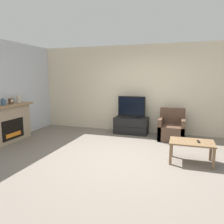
# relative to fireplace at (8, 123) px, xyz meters

# --- Properties ---
(ground_plane) EXTENTS (24.00, 24.00, 0.00)m
(ground_plane) POSITION_rel_fireplace_xyz_m (3.24, -0.21, -0.51)
(ground_plane) COLOR slate
(wall_back) EXTENTS (12.00, 0.06, 2.70)m
(wall_back) POSITION_rel_fireplace_xyz_m (3.24, 2.23, 0.84)
(wall_back) COLOR beige
(wall_back) RESTS_ON ground
(fireplace) EXTENTS (0.46, 1.50, 1.01)m
(fireplace) POSITION_rel_fireplace_xyz_m (0.00, 0.00, 0.00)
(fireplace) COLOR tan
(fireplace) RESTS_ON ground
(mantel_vase_centre_left) EXTENTS (0.12, 0.12, 0.19)m
(mantel_vase_centre_left) POSITION_rel_fireplace_xyz_m (0.02, -0.11, 0.58)
(mantel_vase_centre_left) COLOR #385670
(mantel_vase_centre_left) RESTS_ON fireplace
(mantel_vase_right) EXTENTS (0.12, 0.12, 0.23)m
(mantel_vase_right) POSITION_rel_fireplace_xyz_m (0.02, 0.45, 0.60)
(mantel_vase_right) COLOR beige
(mantel_vase_right) RESTS_ON fireplace
(mantel_clock) EXTENTS (0.08, 0.11, 0.15)m
(mantel_clock) POSITION_rel_fireplace_xyz_m (0.02, 0.15, 0.57)
(mantel_clock) COLOR brown
(mantel_clock) RESTS_ON fireplace
(tv_stand) EXTENTS (1.02, 0.52, 0.50)m
(tv_stand) POSITION_rel_fireplace_xyz_m (2.92, 1.91, -0.27)
(tv_stand) COLOR black
(tv_stand) RESTS_ON ground
(tv) EXTENTS (0.84, 0.18, 0.65)m
(tv) POSITION_rel_fireplace_xyz_m (2.92, 1.90, 0.29)
(tv) COLOR black
(tv) RESTS_ON tv_stand
(armchair) EXTENTS (0.70, 0.76, 0.84)m
(armchair) POSITION_rel_fireplace_xyz_m (4.13, 1.65, -0.24)
(armchair) COLOR brown
(armchair) RESTS_ON ground
(coffee_table) EXTENTS (0.86, 0.56, 0.44)m
(coffee_table) POSITION_rel_fireplace_xyz_m (4.60, -0.00, -0.14)
(coffee_table) COLOR brown
(coffee_table) RESTS_ON ground
(remote) EXTENTS (0.06, 0.15, 0.02)m
(remote) POSITION_rel_fireplace_xyz_m (4.72, -0.01, -0.06)
(remote) COLOR black
(remote) RESTS_ON coffee_table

